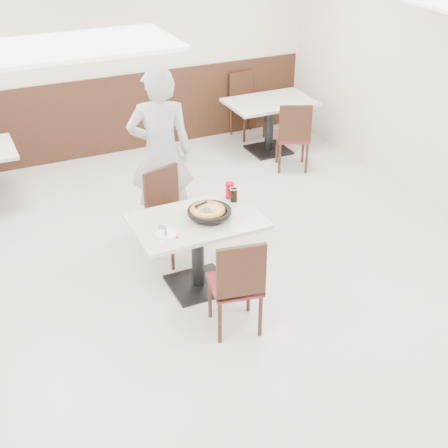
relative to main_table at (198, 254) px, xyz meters
name	(u,v)px	position (x,y,z in m)	size (l,w,h in m)	color
floor	(213,276)	(0.19, 0.09, -0.38)	(7.00, 7.00, 0.00)	#AFAFAA
wall_back	(105,55)	(0.19, 3.59, 1.02)	(6.00, 0.04, 2.80)	beige
wainscot_back	(111,116)	(0.19, 3.57, 0.18)	(5.90, 0.03, 1.10)	black
fluo_panel_a	(59,48)	(-1.31, -1.41, 2.40)	(1.20, 0.60, 0.02)	white
main_table	(198,254)	(0.00, 0.00, 0.00)	(1.20, 0.80, 0.75)	beige
chair_near	(235,282)	(0.05, -0.70, 0.10)	(0.42, 0.42, 0.95)	black
chair_far	(174,216)	(0.00, 0.61, 0.10)	(0.42, 0.42, 0.95)	black
trivet	(205,214)	(0.09, 0.02, 0.39)	(0.13, 0.13, 0.04)	black
pizza_pan	(209,214)	(0.11, -0.03, 0.42)	(0.35, 0.35, 0.01)	black
pizza	(208,212)	(0.10, -0.01, 0.44)	(0.30, 0.30, 0.02)	#C8883C
pizza_server	(207,210)	(0.09, -0.03, 0.47)	(0.07, 0.09, 0.00)	silver
napkin	(166,236)	(-0.37, -0.16, 0.38)	(0.17, 0.17, 0.00)	silver
side_plate	(166,234)	(-0.36, -0.14, 0.38)	(0.20, 0.20, 0.01)	white
fork	(166,231)	(-0.35, -0.11, 0.39)	(0.01, 0.16, 0.00)	silver
cola_glass	(234,195)	(0.47, 0.18, 0.44)	(0.07, 0.07, 0.13)	black
red_cup	(230,190)	(0.46, 0.26, 0.45)	(0.08, 0.08, 0.16)	red
diner_person	(160,153)	(0.08, 1.18, 0.56)	(0.68, 0.45, 1.87)	silver
bg_table_right	(269,126)	(2.23, 2.67, 0.00)	(1.20, 0.80, 0.75)	beige
bg_chair_right_near	(293,135)	(2.23, 2.03, 0.10)	(0.42, 0.42, 0.95)	black
bg_chair_right_far	(248,106)	(2.22, 3.32, 0.10)	(0.42, 0.42, 0.95)	black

